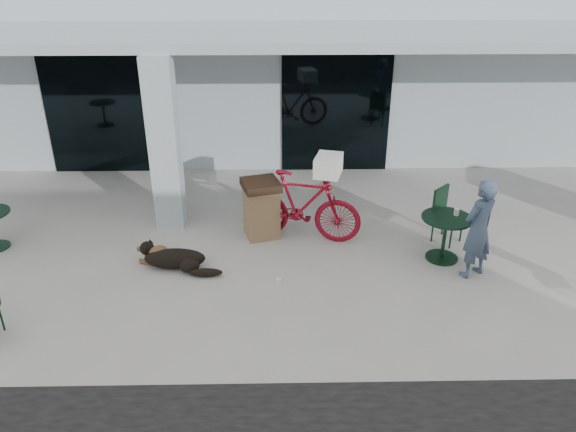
{
  "coord_description": "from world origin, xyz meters",
  "views": [
    {
      "loc": [
        0.5,
        -7.17,
        4.86
      ],
      "look_at": [
        0.65,
        0.55,
        1.0
      ],
      "focal_mm": 35.0,
      "sensor_mm": 36.0,
      "label": 1
    }
  ],
  "objects_px": {
    "cafe_table_far": "(444,238)",
    "trash_receptacle": "(261,209)",
    "cafe_chair_far_a": "(449,216)",
    "person": "(478,229)",
    "dog": "(175,257)",
    "bicycle": "(302,206)"
  },
  "relations": [
    {
      "from": "trash_receptacle",
      "to": "person",
      "type": "bearing_deg",
      "value": -22.52
    },
    {
      "from": "cafe_table_far",
      "to": "dog",
      "type": "bearing_deg",
      "value": -177.31
    },
    {
      "from": "person",
      "to": "trash_receptacle",
      "type": "xyz_separation_m",
      "value": [
        -3.38,
        1.4,
        -0.29
      ]
    },
    {
      "from": "cafe_chair_far_a",
      "to": "cafe_table_far",
      "type": "bearing_deg",
      "value": -155.81
    },
    {
      "from": "bicycle",
      "to": "person",
      "type": "height_order",
      "value": "person"
    },
    {
      "from": "dog",
      "to": "cafe_chair_far_a",
      "type": "distance_m",
      "value": 4.73
    },
    {
      "from": "person",
      "to": "dog",
      "type": "bearing_deg",
      "value": -34.61
    },
    {
      "from": "trash_receptacle",
      "to": "cafe_table_far",
      "type": "bearing_deg",
      "value": -16.34
    },
    {
      "from": "bicycle",
      "to": "cafe_table_far",
      "type": "distance_m",
      "value": 2.47
    },
    {
      "from": "cafe_table_far",
      "to": "trash_receptacle",
      "type": "height_order",
      "value": "trash_receptacle"
    },
    {
      "from": "cafe_chair_far_a",
      "to": "person",
      "type": "xyz_separation_m",
      "value": [
        0.11,
        -1.1,
        0.33
      ]
    },
    {
      "from": "bicycle",
      "to": "cafe_chair_far_a",
      "type": "height_order",
      "value": "bicycle"
    },
    {
      "from": "cafe_table_far",
      "to": "person",
      "type": "xyz_separation_m",
      "value": [
        0.33,
        -0.51,
        0.43
      ]
    },
    {
      "from": "cafe_table_far",
      "to": "trash_receptacle",
      "type": "relative_size",
      "value": 0.78
    },
    {
      "from": "cafe_chair_far_a",
      "to": "person",
      "type": "relative_size",
      "value": 0.6
    },
    {
      "from": "dog",
      "to": "cafe_chair_far_a",
      "type": "height_order",
      "value": "cafe_chair_far_a"
    },
    {
      "from": "cafe_chair_far_a",
      "to": "trash_receptacle",
      "type": "distance_m",
      "value": 3.29
    },
    {
      "from": "cafe_chair_far_a",
      "to": "person",
      "type": "bearing_deg",
      "value": -129.18
    },
    {
      "from": "bicycle",
      "to": "cafe_table_far",
      "type": "bearing_deg",
      "value": -93.08
    },
    {
      "from": "cafe_table_far",
      "to": "bicycle",
      "type": "bearing_deg",
      "value": 161.67
    },
    {
      "from": "dog",
      "to": "cafe_table_far",
      "type": "xyz_separation_m",
      "value": [
        4.43,
        0.21,
        0.2
      ]
    },
    {
      "from": "cafe_table_far",
      "to": "cafe_chair_far_a",
      "type": "bearing_deg",
      "value": 68.87
    }
  ]
}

